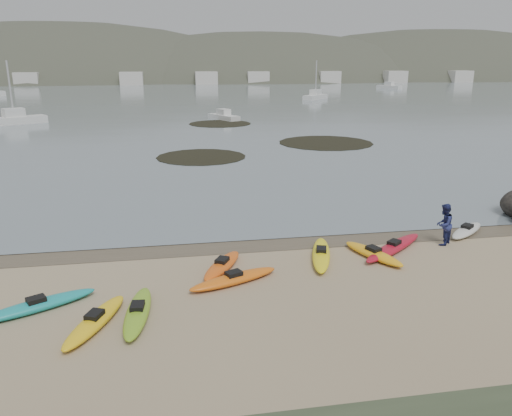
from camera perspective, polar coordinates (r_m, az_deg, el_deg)
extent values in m
plane|color=tan|center=(22.04, 0.00, -3.74)|extent=(600.00, 600.00, 0.00)
plane|color=brown|center=(21.76, 0.13, -4.00)|extent=(60.00, 60.00, 0.00)
plane|color=slate|center=(320.48, -9.47, 15.01)|extent=(1200.00, 1200.00, 0.00)
ellipsoid|color=yellow|center=(20.23, 7.45, -5.28)|extent=(1.76, 3.80, 0.34)
ellipsoid|color=orange|center=(19.08, -3.88, -6.56)|extent=(2.05, 2.94, 0.34)
ellipsoid|color=yellow|center=(16.00, -17.91, -12.19)|extent=(1.92, 3.39, 0.34)
ellipsoid|color=silver|center=(24.73, 22.94, -2.39)|extent=(2.74, 2.34, 0.34)
ellipsoid|color=orange|center=(17.93, -2.55, -8.10)|extent=(3.50, 2.01, 0.34)
ellipsoid|color=#B11226|center=(21.58, 15.47, -4.34)|extent=(3.87, 3.25, 0.34)
ellipsoid|color=teal|center=(17.55, -23.76, -10.17)|extent=(3.64, 2.41, 0.34)
ellipsoid|color=#FFAF15|center=(20.68, 13.25, -5.10)|extent=(1.84, 3.14, 0.34)
ellipsoid|color=#80B624|center=(16.15, -13.36, -11.52)|extent=(1.01, 3.46, 0.34)
imported|color=navy|center=(22.76, 20.69, -1.77)|extent=(1.12, 1.10, 1.82)
cylinder|color=black|center=(41.16, -6.27, 5.81)|extent=(7.29, 7.29, 0.04)
cylinder|color=black|center=(48.47, 7.96, 7.38)|extent=(8.95, 8.95, 0.04)
cylinder|color=black|center=(62.82, -4.13, 9.57)|extent=(7.68, 7.68, 0.04)
cube|color=silver|center=(68.98, -25.88, 9.02)|extent=(7.38, 5.69, 1.04)
cube|color=silver|center=(67.01, -3.71, 10.32)|extent=(3.88, 5.50, 0.76)
cube|color=silver|center=(103.04, 6.80, 12.50)|extent=(6.44, 6.83, 1.03)
cube|color=silver|center=(145.41, 14.97, 13.23)|extent=(5.30, 7.11, 0.99)
ellipsoid|color=#384235|center=(220.82, -20.79, 8.86)|extent=(220.00, 120.00, 80.00)
ellipsoid|color=#384235|center=(215.09, 0.61, 10.46)|extent=(200.00, 110.00, 68.00)
ellipsoid|color=#384235|center=(253.83, 19.72, 10.04)|extent=(230.00, 130.00, 76.00)
cube|color=beige|center=(169.88, -23.53, 13.36)|extent=(7.00, 5.00, 4.00)
cube|color=beige|center=(166.09, -15.24, 14.08)|extent=(7.00, 5.00, 4.00)
cube|color=beige|center=(165.73, -6.69, 14.53)|extent=(7.00, 5.00, 4.00)
cube|color=beige|center=(168.82, 1.74, 14.66)|extent=(7.00, 5.00, 4.00)
cube|color=beige|center=(175.17, 9.71, 14.51)|extent=(7.00, 5.00, 4.00)
cube|color=beige|center=(184.45, 16.99, 14.14)|extent=(7.00, 5.00, 4.00)
cube|color=beige|center=(196.24, 23.46, 13.62)|extent=(7.00, 5.00, 4.00)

